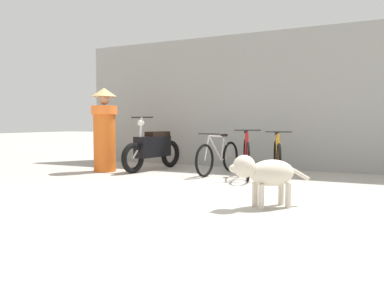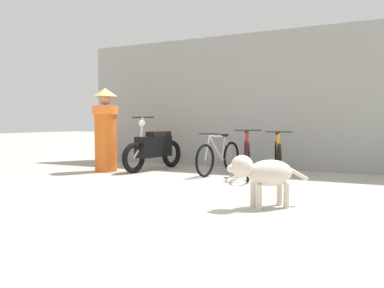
% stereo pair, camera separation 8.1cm
% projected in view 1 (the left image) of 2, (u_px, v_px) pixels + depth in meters
% --- Properties ---
extents(ground_plane, '(60.00, 60.00, 0.00)m').
position_uv_depth(ground_plane, '(196.00, 198.00, 5.02)').
color(ground_plane, '#ADA89E').
extents(shop_wall_back, '(9.08, 0.20, 3.00)m').
position_uv_depth(shop_wall_back, '(264.00, 101.00, 8.29)').
color(shop_wall_back, gray).
rests_on(shop_wall_back, ground).
extents(bicycle_0, '(0.46, 1.63, 0.81)m').
position_uv_depth(bicycle_0, '(218.00, 157.00, 7.37)').
color(bicycle_0, black).
rests_on(bicycle_0, ground).
extents(bicycle_1, '(0.63, 1.59, 0.90)m').
position_uv_depth(bicycle_1, '(246.00, 158.00, 6.89)').
color(bicycle_1, black).
rests_on(bicycle_1, ground).
extents(bicycle_2, '(0.55, 1.59, 0.87)m').
position_uv_depth(bicycle_2, '(277.00, 159.00, 6.90)').
color(bicycle_2, black).
rests_on(bicycle_2, ground).
extents(motorcycle, '(0.58, 1.84, 1.14)m').
position_uv_depth(motorcycle, '(153.00, 149.00, 7.98)').
color(motorcycle, black).
rests_on(motorcycle, ground).
extents(stray_dog, '(0.87, 0.76, 0.64)m').
position_uv_depth(stray_dog, '(265.00, 173.00, 4.44)').
color(stray_dog, beige).
rests_on(stray_dog, ground).
extents(person_in_robes, '(0.68, 0.68, 1.73)m').
position_uv_depth(person_in_robes, '(104.00, 128.00, 7.76)').
color(person_in_robes, orange).
rests_on(person_in_robes, ground).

